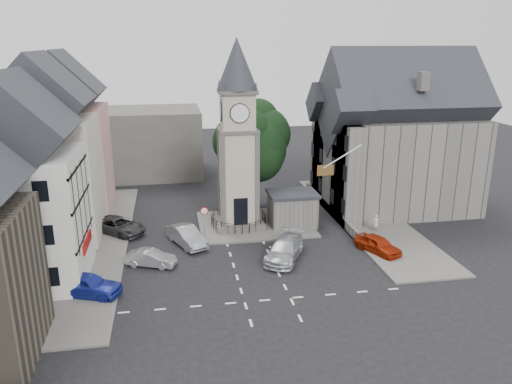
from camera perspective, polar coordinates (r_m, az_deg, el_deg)
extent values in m
plane|color=black|center=(37.57, -0.30, -8.21)|extent=(120.00, 120.00, 0.00)
cube|color=#595651|center=(43.17, -18.36, -5.58)|extent=(6.00, 30.00, 0.14)
cube|color=#595651|center=(47.85, 12.40, -2.87)|extent=(6.00, 26.00, 0.14)
cube|color=#595651|center=(45.04, -0.11, -3.70)|extent=(10.00, 8.00, 0.16)
cube|color=silver|center=(32.76, 1.34, -12.24)|extent=(20.00, 8.00, 0.01)
cube|color=#4C4944|center=(44.74, -2.00, -3.49)|extent=(4.20, 4.20, 0.70)
torus|color=black|center=(44.48, -2.01, -2.61)|extent=(4.86, 4.86, 0.06)
cube|color=#A29283|center=(43.40, -2.06, 1.90)|extent=(3.00, 3.00, 8.00)
cube|color=black|center=(42.86, -1.76, -2.22)|extent=(1.20, 0.25, 2.40)
cube|color=#4C4944|center=(42.54, -2.12, 7.10)|extent=(3.30, 3.30, 0.25)
cube|color=#A29283|center=(42.29, -2.14, 9.24)|extent=(2.70, 2.70, 3.20)
cylinder|color=white|center=(40.92, -1.87, 8.98)|extent=(1.50, 0.12, 1.50)
cube|color=#4C4944|center=(42.11, -2.17, 11.40)|extent=(3.10, 3.10, 0.30)
cone|color=black|center=(41.95, -2.20, 14.46)|extent=(3.40, 3.40, 4.20)
cube|color=#605E59|center=(44.78, 4.17, -2.08)|extent=(4.00, 3.00, 2.80)
cube|color=black|center=(44.30, 4.21, -0.18)|extent=(4.30, 3.30, 0.25)
cylinder|color=black|center=(49.13, -0.52, 0.68)|extent=(0.70, 0.70, 4.40)
cylinder|color=black|center=(41.79, -5.90, -3.76)|extent=(0.10, 0.10, 2.50)
cone|color=#A50C0C|center=(41.27, -5.94, -2.19)|extent=(0.70, 0.06, 0.70)
cone|color=white|center=(41.26, -5.94, -2.20)|extent=(0.54, 0.04, 0.54)
cube|color=#E4A89C|center=(51.69, -20.66, 3.61)|extent=(7.50, 7.00, 10.00)
cube|color=beige|center=(44.08, -22.45, 1.23)|extent=(7.50, 7.00, 10.00)
cube|color=silver|center=(36.79, -24.88, -2.86)|extent=(7.50, 7.00, 9.00)
cube|color=#4C4944|center=(63.01, -15.54, 5.40)|extent=(20.00, 10.00, 8.00)
cube|color=#605E59|center=(50.82, 15.65, 3.28)|extent=(14.00, 10.00, 9.00)
cube|color=#605E59|center=(45.32, 10.41, 2.01)|extent=(1.60, 4.40, 9.00)
cube|color=#605E59|center=(51.74, 7.77, 4.00)|extent=(1.60, 4.40, 9.00)
cube|color=#605E59|center=(48.54, 8.49, -1.88)|extent=(0.40, 16.00, 0.90)
cylinder|color=white|center=(40.93, 9.88, 4.04)|extent=(3.17, 0.10, 1.89)
plane|color=#B21414|center=(40.74, 7.94, 2.48)|extent=(1.40, 0.00, 1.40)
imported|color=#1B2897|center=(34.68, -18.83, -10.01)|extent=(4.97, 3.33, 1.57)
imported|color=#979B9F|center=(37.82, -11.92, -7.41)|extent=(3.91, 2.52, 1.22)
imported|color=#2C2C2E|center=(44.51, -15.46, -3.74)|extent=(5.39, 5.11, 1.42)
imported|color=#9B9DA3|center=(40.98, -7.94, -5.00)|extent=(3.41, 4.90, 1.53)
imported|color=#B3B7BC|center=(38.16, 3.31, -6.55)|extent=(4.38, 5.74, 1.55)
imported|color=#9F2108|center=(40.32, 13.75, -5.84)|extent=(3.15, 4.35, 1.38)
imported|color=beige|center=(44.42, 13.52, -3.51)|extent=(0.58, 0.39, 1.59)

